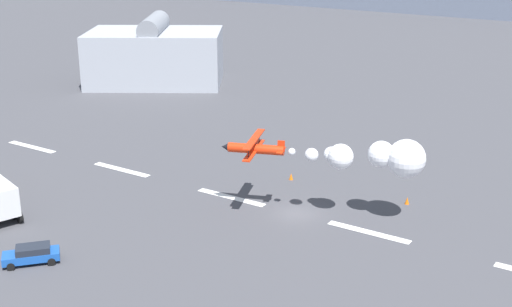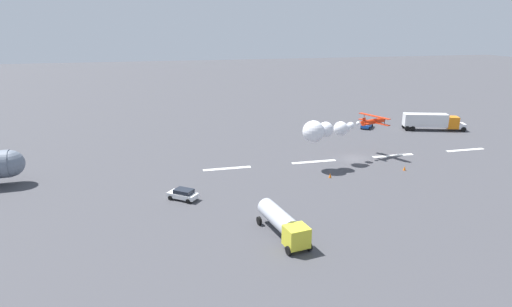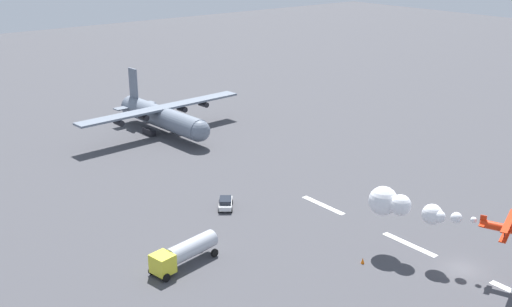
# 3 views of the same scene
# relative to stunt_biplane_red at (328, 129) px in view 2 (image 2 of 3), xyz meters

# --- Properties ---
(ground_plane) EXTENTS (440.00, 440.00, 0.00)m
(ground_plane) POSITION_rel_stunt_biplane_red_xyz_m (-6.57, -2.69, -6.34)
(ground_plane) COLOR #424247
(ground_plane) RESTS_ON ground
(runway_stripe_1) EXTENTS (8.00, 0.90, 0.01)m
(runway_stripe_1) POSITION_rel_stunt_biplane_red_xyz_m (-29.53, -2.69, -6.33)
(runway_stripe_1) COLOR white
(runway_stripe_1) RESTS_ON ground
(runway_stripe_2) EXTENTS (8.00, 0.90, 0.01)m
(runway_stripe_2) POSITION_rel_stunt_biplane_red_xyz_m (-14.22, -2.69, -6.33)
(runway_stripe_2) COLOR white
(runway_stripe_2) RESTS_ON ground
(runway_stripe_3) EXTENTS (8.00, 0.90, 0.01)m
(runway_stripe_3) POSITION_rel_stunt_biplane_red_xyz_m (1.08, -2.69, -6.33)
(runway_stripe_3) COLOR white
(runway_stripe_3) RESTS_ON ground
(runway_stripe_4) EXTENTS (8.00, 0.90, 0.01)m
(runway_stripe_4) POSITION_rel_stunt_biplane_red_xyz_m (16.39, -2.69, -6.33)
(runway_stripe_4) COLOR white
(runway_stripe_4) RESTS_ON ground
(stunt_biplane_red) EXTENTS (18.30, 9.95, 3.54)m
(stunt_biplane_red) POSITION_rel_stunt_biplane_red_xyz_m (0.00, 0.00, 0.00)
(stunt_biplane_red) COLOR red
(semi_truck_orange) EXTENTS (13.57, 6.79, 3.70)m
(semi_truck_orange) POSITION_rel_stunt_biplane_red_xyz_m (-32.91, -18.16, -4.23)
(semi_truck_orange) COLOR silver
(semi_truck_orange) RESTS_ON ground
(fuel_tanker_truck) EXTENTS (4.12, 9.21, 2.90)m
(fuel_tanker_truck) POSITION_rel_stunt_biplane_red_xyz_m (14.42, 22.13, -4.60)
(fuel_tanker_truck) COLOR yellow
(fuel_tanker_truck) RESTS_ON ground
(followme_car_yellow) EXTENTS (4.35, 4.61, 1.52)m
(followme_car_yellow) POSITION_rel_stunt_biplane_red_xyz_m (-19.82, -23.40, -5.53)
(followme_car_yellow) COLOR #194CA5
(followme_car_yellow) RESTS_ON ground
(airport_staff_sedan) EXTENTS (4.32, 3.95, 1.52)m
(airport_staff_sedan) POSITION_rel_stunt_biplane_red_xyz_m (24.45, 8.79, -5.53)
(airport_staff_sedan) COLOR white
(airport_staff_sedan) RESTS_ON ground
(traffic_cone_near) EXTENTS (0.44, 0.44, 0.75)m
(traffic_cone_near) POSITION_rel_stunt_biplane_red_xyz_m (-11.66, 5.10, -5.96)
(traffic_cone_near) COLOR orange
(traffic_cone_near) RESTS_ON ground
(traffic_cone_far) EXTENTS (0.44, 0.44, 0.75)m
(traffic_cone_far) POSITION_rel_stunt_biplane_red_xyz_m (1.56, 5.49, -5.96)
(traffic_cone_far) COLOR orange
(traffic_cone_far) RESTS_ON ground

